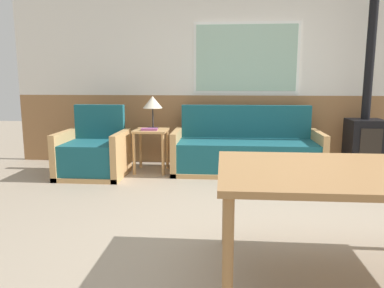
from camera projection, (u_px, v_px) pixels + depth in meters
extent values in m
plane|color=gray|center=(273.00, 232.00, 3.16)|extent=(16.00, 16.00, 0.00)
cube|color=#996B42|center=(251.00, 130.00, 5.65)|extent=(7.20, 0.06, 1.04)
cube|color=silver|center=(254.00, 38.00, 5.42)|extent=(7.20, 0.06, 1.66)
cube|color=white|center=(246.00, 58.00, 5.44)|extent=(1.53, 0.01, 1.03)
cube|color=#99BCA8|center=(246.00, 58.00, 5.44)|extent=(1.45, 0.02, 0.95)
cube|color=tan|center=(246.00, 171.00, 5.16)|extent=(2.00, 0.79, 0.06)
cube|color=#195660|center=(246.00, 155.00, 5.10)|extent=(1.84, 0.71, 0.38)
cube|color=#195660|center=(245.00, 121.00, 5.38)|extent=(1.84, 0.10, 0.47)
cube|color=tan|center=(177.00, 151.00, 5.19)|extent=(0.08, 0.79, 0.58)
cube|color=tan|center=(318.00, 153.00, 5.03)|extent=(0.08, 0.79, 0.58)
cube|color=tan|center=(94.00, 174.00, 4.98)|extent=(0.85, 0.77, 0.06)
cube|color=#195660|center=(93.00, 157.00, 4.93)|extent=(0.69, 0.69, 0.40)
cube|color=#195660|center=(100.00, 122.00, 5.20)|extent=(0.69, 0.10, 0.47)
cube|color=tan|center=(65.00, 154.00, 4.97)|extent=(0.08, 0.77, 0.60)
cube|color=tan|center=(121.00, 155.00, 4.91)|extent=(0.08, 0.77, 0.60)
cube|color=tan|center=(151.00, 131.00, 5.15)|extent=(0.45, 0.45, 0.03)
cylinder|color=tan|center=(134.00, 154.00, 5.02)|extent=(0.04, 0.04, 0.56)
cylinder|color=tan|center=(163.00, 155.00, 4.99)|extent=(0.04, 0.04, 0.56)
cylinder|color=tan|center=(140.00, 149.00, 5.41)|extent=(0.04, 0.04, 0.56)
cylinder|color=tan|center=(167.00, 149.00, 5.38)|extent=(0.04, 0.04, 0.56)
cylinder|color=#262628|center=(153.00, 128.00, 5.22)|extent=(0.15, 0.15, 0.02)
cylinder|color=#262628|center=(153.00, 118.00, 5.20)|extent=(0.02, 0.02, 0.27)
cone|color=beige|center=(153.00, 102.00, 5.16)|extent=(0.27, 0.27, 0.16)
cube|color=#994C84|center=(149.00, 129.00, 5.06)|extent=(0.23, 0.14, 0.03)
cube|color=#9E7042|center=(367.00, 173.00, 2.29)|extent=(1.82, 1.04, 0.04)
cylinder|color=#9E7042|center=(228.00, 258.00, 1.97)|extent=(0.06, 0.06, 0.69)
cylinder|color=#9E7042|center=(226.00, 202.00, 2.88)|extent=(0.06, 0.06, 0.69)
cylinder|color=black|center=(353.00, 172.00, 5.01)|extent=(0.04, 0.04, 0.10)
cylinder|color=black|center=(381.00, 172.00, 4.98)|extent=(0.04, 0.04, 0.10)
cylinder|color=black|center=(345.00, 166.00, 5.35)|extent=(0.04, 0.04, 0.10)
cylinder|color=black|center=(371.00, 166.00, 5.32)|extent=(0.04, 0.04, 0.10)
cube|color=black|center=(364.00, 143.00, 5.10)|extent=(0.46, 0.44, 0.64)
cube|color=black|center=(371.00, 146.00, 4.88)|extent=(0.28, 0.01, 0.45)
cylinder|color=black|center=(371.00, 51.00, 4.94)|extent=(0.12, 0.12, 1.81)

